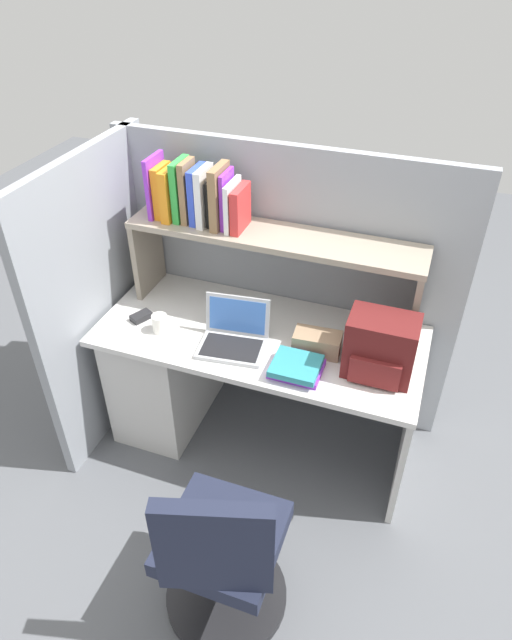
% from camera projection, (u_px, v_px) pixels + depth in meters
% --- Properties ---
extents(ground_plane, '(8.00, 8.00, 0.00)m').
position_uv_depth(ground_plane, '(259.00, 435.00, 3.17)').
color(ground_plane, '#595B60').
extents(desk, '(1.60, 0.70, 0.73)m').
position_uv_depth(desk, '(192.00, 366.00, 3.03)').
color(desk, silver).
rests_on(desk, ground_plane).
extents(cubicle_partition_rear, '(1.84, 0.05, 1.55)m').
position_uv_depth(cubicle_partition_rear, '(283.00, 286.00, 2.99)').
color(cubicle_partition_rear, gray).
rests_on(cubicle_partition_rear, ground_plane).
extents(cubicle_partition_left, '(0.05, 1.06, 1.55)m').
position_uv_depth(cubicle_partition_left, '(103.00, 299.00, 2.90)').
color(cubicle_partition_left, gray).
rests_on(cubicle_partition_left, ground_plane).
extents(overhead_hutch, '(1.44, 0.28, 0.45)m').
position_uv_depth(overhead_hutch, '(274.00, 252.00, 2.67)').
color(overhead_hutch, gray).
rests_on(overhead_hutch, desk).
extents(reference_books_on_shelf, '(0.48, 0.19, 0.30)m').
position_uv_depth(reference_books_on_shelf, '(197.00, 196.00, 2.64)').
color(reference_books_on_shelf, purple).
rests_on(reference_books_on_shelf, overhead_hutch).
extents(laptop, '(0.34, 0.28, 0.22)m').
position_uv_depth(laptop, '(234.00, 336.00, 2.64)').
color(laptop, '#B7BABF').
rests_on(laptop, desk).
extents(backpack, '(0.30, 0.22, 0.29)m').
position_uv_depth(backpack, '(380.00, 348.00, 2.42)').
color(backpack, '#591919').
rests_on(backpack, desk).
extents(computer_mouse, '(0.10, 0.12, 0.03)m').
position_uv_depth(computer_mouse, '(141.00, 317.00, 2.82)').
color(computer_mouse, '#262628').
rests_on(computer_mouse, desk).
extents(paper_cup, '(0.08, 0.08, 0.09)m').
position_uv_depth(paper_cup, '(160.00, 323.00, 2.72)').
color(paper_cup, white).
rests_on(paper_cup, desk).
extents(tissue_box, '(0.23, 0.13, 0.10)m').
position_uv_depth(tissue_box, '(317.00, 343.00, 2.60)').
color(tissue_box, '#9E7F60').
rests_on(tissue_box, desk).
extents(desk_book_stack, '(0.23, 0.20, 0.06)m').
position_uv_depth(desk_book_stack, '(296.00, 367.00, 2.49)').
color(desk_book_stack, purple).
rests_on(desk_book_stack, desk).
extents(office_chair, '(0.52, 0.54, 0.93)m').
position_uv_depth(office_chair, '(222.00, 559.00, 2.14)').
color(office_chair, black).
rests_on(office_chair, ground_plane).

